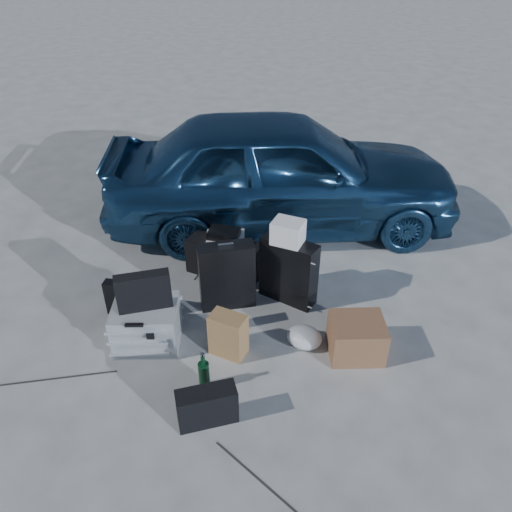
{
  "coord_description": "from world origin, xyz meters",
  "views": [
    {
      "loc": [
        0.81,
        -2.75,
        2.91
      ],
      "look_at": [
        0.28,
        0.85,
        0.46
      ],
      "focal_mm": 35.0,
      "sensor_mm": 36.0,
      "label": 1
    }
  ],
  "objects": [
    {
      "name": "plastic_bag",
      "position": [
        0.76,
        0.28,
        0.08
      ],
      "size": [
        0.37,
        0.34,
        0.16
      ],
      "primitive_type": "ellipsoid",
      "rotation": [
        0.0,
        0.0,
        -0.38
      ],
      "color": "silver",
      "rests_on": "ground"
    },
    {
      "name": "white_carton",
      "position": [
        0.55,
        0.86,
        0.72
      ],
      "size": [
        0.3,
        0.27,
        0.21
      ],
      "primitive_type": "cube",
      "rotation": [
        0.0,
        0.0,
        -0.27
      ],
      "color": "white",
      "rests_on": "suitcase_right"
    },
    {
      "name": "ground",
      "position": [
        0.0,
        0.0,
        0.0
      ],
      "size": [
        60.0,
        60.0,
        0.0
      ],
      "primitive_type": "plane",
      "color": "beige",
      "rests_on": "ground"
    },
    {
      "name": "suitcase_left",
      "position": [
        0.04,
        0.71,
        0.32
      ],
      "size": [
        0.52,
        0.33,
        0.63
      ],
      "primitive_type": "cube",
      "rotation": [
        0.0,
        0.0,
        0.35
      ],
      "color": "black",
      "rests_on": "ground"
    },
    {
      "name": "suitcase_right",
      "position": [
        0.57,
        0.87,
        0.31
      ],
      "size": [
        0.54,
        0.38,
        0.62
      ],
      "primitive_type": "cube",
      "rotation": [
        0.0,
        0.0,
        -0.44
      ],
      "color": "black",
      "rests_on": "ground"
    },
    {
      "name": "cardboard_box",
      "position": [
        1.17,
        0.25,
        0.16
      ],
      "size": [
        0.48,
        0.44,
        0.32
      ],
      "primitive_type": "cube",
      "rotation": [
        0.0,
        0.0,
        0.18
      ],
      "color": "brown",
      "rests_on": "ground"
    },
    {
      "name": "pelican_case",
      "position": [
        -0.51,
        0.13,
        0.19
      ],
      "size": [
        0.58,
        0.5,
        0.37
      ],
      "primitive_type": "cube",
      "rotation": [
        0.0,
        0.0,
        0.17
      ],
      "color": "#939598",
      "rests_on": "ground"
    },
    {
      "name": "car",
      "position": [
        0.35,
        2.25,
        0.65
      ],
      "size": [
        4.03,
        2.28,
        1.29
      ],
      "primitive_type": "imported",
      "rotation": [
        0.0,
        0.0,
        1.78
      ],
      "color": "#27547F",
      "rests_on": "ground"
    },
    {
      "name": "kraft_bag",
      "position": [
        0.16,
        0.1,
        0.19
      ],
      "size": [
        0.32,
        0.25,
        0.38
      ],
      "primitive_type": "cube",
      "rotation": [
        0.0,
        0.0,
        -0.3
      ],
      "color": "#A58047",
      "rests_on": "ground"
    },
    {
      "name": "messenger_bag",
      "position": [
        0.15,
        -0.57,
        0.14
      ],
      "size": [
        0.44,
        0.31,
        0.29
      ],
      "primitive_type": "cube",
      "rotation": [
        0.0,
        0.0,
        0.41
      ],
      "color": "black",
      "rests_on": "ground"
    },
    {
      "name": "green_bottle",
      "position": [
        0.05,
        -0.28,
        0.16
      ],
      "size": [
        0.09,
        0.09,
        0.33
      ],
      "primitive_type": "cylinder",
      "rotation": [
        0.0,
        0.0,
        -0.16
      ],
      "color": "black",
      "rests_on": "ground"
    },
    {
      "name": "laptop_bag",
      "position": [
        -0.5,
        0.13,
        0.53
      ],
      "size": [
        0.43,
        0.26,
        0.32
      ],
      "primitive_type": "cube",
      "rotation": [
        0.0,
        0.0,
        0.4
      ],
      "color": "black",
      "rests_on": "pelican_case"
    },
    {
      "name": "briefcase",
      "position": [
        -0.78,
        0.45,
        0.17
      ],
      "size": [
        0.43,
        0.11,
        0.33
      ],
      "primitive_type": "cube",
      "rotation": [
        0.0,
        0.0,
        -0.03
      ],
      "color": "black",
      "rests_on": "ground"
    },
    {
      "name": "duffel_bag",
      "position": [
        -0.08,
        1.18,
        0.18
      ],
      "size": [
        0.78,
        0.51,
        0.36
      ],
      "primitive_type": "cube",
      "rotation": [
        0.0,
        0.0,
        -0.31
      ],
      "color": "black",
      "rests_on": "ground"
    },
    {
      "name": "flat_box_white",
      "position": [
        -0.07,
        1.19,
        0.39
      ],
      "size": [
        0.4,
        0.33,
        0.06
      ],
      "primitive_type": "cube",
      "rotation": [
        0.0,
        0.0,
        0.17
      ],
      "color": "white",
      "rests_on": "duffel_bag"
    },
    {
      "name": "flat_box_black",
      "position": [
        -0.08,
        1.19,
        0.45
      ],
      "size": [
        0.3,
        0.22,
        0.06
      ],
      "primitive_type": "cube",
      "rotation": [
        0.0,
        0.0,
        -0.05
      ],
      "color": "black",
      "rests_on": "flat_box_white"
    }
  ]
}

